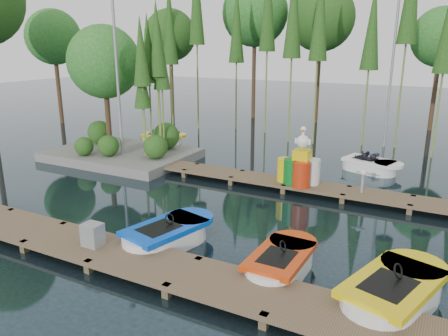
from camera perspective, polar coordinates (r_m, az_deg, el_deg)
The scene contains 16 objects.
ground_plane at distance 14.34m, azimuth -2.71°, elevation -4.46°, with size 90.00×90.00×0.00m, color #1E2F38.
near_dock at distance 10.94m, azimuth -14.97°, elevation -10.51°, with size 18.00×1.50×0.50m.
far_dock at distance 15.95m, azimuth 4.95°, elevation -1.47°, with size 15.00×1.20×0.50m.
island at distance 19.91m, azimuth -13.90°, elevation 10.33°, with size 6.20×4.20×6.75m.
tree_screen at distance 23.88m, azimuth 6.28°, elevation 18.63°, with size 34.42×18.53×10.31m.
lamp_island at distance 18.72m, azimuth -13.88°, elevation 13.30°, with size 0.30×0.30×7.25m.
lamp_rear at distance 22.73m, azimuth 21.19°, elevation 13.13°, with size 0.30×0.30×7.25m.
boat_blue at distance 11.40m, azimuth -7.41°, elevation -8.78°, with size 1.84×2.92×0.91m.
boat_red at distance 10.13m, azimuth 7.43°, elevation -12.28°, with size 1.16×2.49×0.83m.
boat_yellow_near at distance 9.49m, azimuth 21.24°, elevation -15.14°, with size 2.13×3.20×0.99m.
boat_yellow_far at distance 22.75m, azimuth -8.15°, elevation 3.83°, with size 2.62×1.82×1.20m.
boat_white_far at distance 18.50m, azimuth 18.54°, elevation 0.31°, with size 2.67×1.76×1.16m.
utility_cabinet at distance 11.07m, azimuth -16.77°, elevation -8.34°, with size 0.46×0.39×0.56m, color gray.
yellow_barrel at distance 15.51m, azimuth 7.97°, elevation -0.22°, with size 0.55×0.55×0.83m, color #DEC10B.
drum_cluster at distance 15.12m, azimuth 10.12°, elevation -0.02°, with size 1.18×1.08×2.03m.
seagull_post at distance 14.84m, azimuth 17.69°, elevation -1.16°, with size 0.48×0.26×0.77m.
Camera 1 is at (6.86, -11.54, 5.04)m, focal length 35.00 mm.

